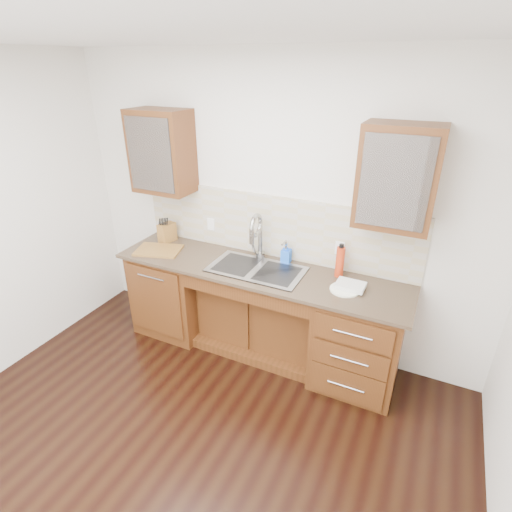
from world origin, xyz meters
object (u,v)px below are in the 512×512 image
at_px(knife_block, 167,232).
at_px(cutting_board, 159,250).
at_px(plate, 345,290).
at_px(water_bottle, 340,262).
at_px(soap_bottle, 286,253).

height_order(knife_block, cutting_board, knife_block).
bearing_deg(plate, knife_block, 174.37).
relative_size(plate, cutting_board, 0.57).
distance_m(plate, knife_block, 1.90).
distance_m(water_bottle, knife_block, 1.78).
bearing_deg(cutting_board, soap_bottle, 14.53).
distance_m(plate, cutting_board, 1.83).
relative_size(soap_bottle, knife_block, 0.97).
bearing_deg(soap_bottle, plate, -25.87).
relative_size(water_bottle, cutting_board, 0.64).
xyz_separation_m(water_bottle, cutting_board, (-1.72, -0.26, -0.13)).
relative_size(soap_bottle, cutting_board, 0.44).
height_order(water_bottle, knife_block, water_bottle).
distance_m(water_bottle, plate, 0.27).
distance_m(soap_bottle, knife_block, 1.28).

